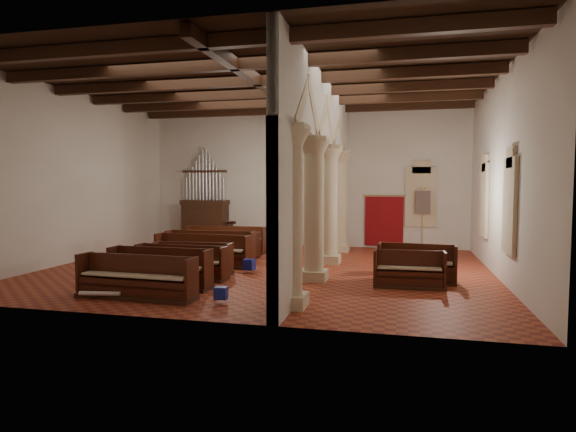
# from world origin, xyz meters

# --- Properties ---
(floor) EXTENTS (14.00, 14.00, 0.00)m
(floor) POSITION_xyz_m (0.00, 0.00, 0.00)
(floor) COLOR #9C3D22
(floor) RESTS_ON ground
(ceiling) EXTENTS (14.00, 14.00, 0.00)m
(ceiling) POSITION_xyz_m (0.00, 0.00, 6.00)
(ceiling) COLOR black
(ceiling) RESTS_ON wall_back
(wall_back) EXTENTS (14.00, 0.02, 6.00)m
(wall_back) POSITION_xyz_m (0.00, 6.00, 3.00)
(wall_back) COLOR silver
(wall_back) RESTS_ON floor
(wall_front) EXTENTS (14.00, 0.02, 6.00)m
(wall_front) POSITION_xyz_m (0.00, -6.00, 3.00)
(wall_front) COLOR silver
(wall_front) RESTS_ON floor
(wall_left) EXTENTS (0.02, 12.00, 6.00)m
(wall_left) POSITION_xyz_m (-7.00, 0.00, 3.00)
(wall_left) COLOR silver
(wall_left) RESTS_ON floor
(wall_right) EXTENTS (0.02, 12.00, 6.00)m
(wall_right) POSITION_xyz_m (7.00, 0.00, 3.00)
(wall_right) COLOR silver
(wall_right) RESTS_ON floor
(ceiling_beams) EXTENTS (13.80, 11.80, 0.30)m
(ceiling_beams) POSITION_xyz_m (0.00, 0.00, 5.82)
(ceiling_beams) COLOR #392012
(ceiling_beams) RESTS_ON wall_back
(arcade) EXTENTS (0.90, 11.90, 6.00)m
(arcade) POSITION_xyz_m (1.80, 0.00, 3.56)
(arcade) COLOR beige
(arcade) RESTS_ON floor
(window_right_a) EXTENTS (0.03, 1.00, 2.20)m
(window_right_a) POSITION_xyz_m (6.98, -1.50, 2.20)
(window_right_a) COLOR #306C58
(window_right_a) RESTS_ON wall_right
(window_right_b) EXTENTS (0.03, 1.00, 2.20)m
(window_right_b) POSITION_xyz_m (6.98, 2.50, 2.20)
(window_right_b) COLOR #306C58
(window_right_b) RESTS_ON wall_right
(window_back) EXTENTS (1.00, 0.03, 2.20)m
(window_back) POSITION_xyz_m (5.00, 5.98, 2.20)
(window_back) COLOR #306C58
(window_back) RESTS_ON wall_back
(pipe_organ) EXTENTS (2.10, 0.85, 4.40)m
(pipe_organ) POSITION_xyz_m (-4.50, 5.50, 1.37)
(pipe_organ) COLOR #392012
(pipe_organ) RESTS_ON floor
(lectern) EXTENTS (0.51, 0.54, 1.10)m
(lectern) POSITION_xyz_m (-3.24, 5.44, 0.46)
(lectern) COLOR #32200F
(lectern) RESTS_ON floor
(dossal_curtain) EXTENTS (1.80, 0.07, 2.17)m
(dossal_curtain) POSITION_xyz_m (3.50, 5.92, 1.17)
(dossal_curtain) COLOR maroon
(dossal_curtain) RESTS_ON floor
(processional_banner) EXTENTS (0.59, 0.75, 2.66)m
(processional_banner) POSITION_xyz_m (5.07, 5.49, 0.83)
(processional_banner) COLOR #392012
(processional_banner) RESTS_ON floor
(hymnal_box_a) EXTENTS (0.31, 0.26, 0.29)m
(hymnal_box_a) POSITION_xyz_m (0.17, -4.56, 0.24)
(hymnal_box_a) COLOR navy
(hymnal_box_a) RESTS_ON floor
(hymnal_box_b) EXTENTS (0.42, 0.37, 0.36)m
(hymnal_box_b) POSITION_xyz_m (-1.03, -2.19, 0.28)
(hymnal_box_b) COLOR navy
(hymnal_box_b) RESTS_ON floor
(hymnal_box_c) EXTENTS (0.37, 0.32, 0.33)m
(hymnal_box_c) POSITION_xyz_m (-0.35, -0.86, 0.27)
(hymnal_box_c) COLOR #162597
(hymnal_box_c) RESTS_ON floor
(tube_heater_a) EXTENTS (1.00, 0.27, 0.10)m
(tube_heater_a) POSITION_xyz_m (-2.76, -4.94, 0.16)
(tube_heater_a) COLOR silver
(tube_heater_a) RESTS_ON floor
(tube_heater_b) EXTENTS (0.87, 0.11, 0.09)m
(tube_heater_b) POSITION_xyz_m (-2.67, -2.94, 0.16)
(tube_heater_b) COLOR white
(tube_heater_b) RESTS_ON floor
(nave_pew_0) EXTENTS (3.06, 0.84, 1.05)m
(nave_pew_0) POSITION_xyz_m (-2.00, -4.58, 0.34)
(nave_pew_0) COLOR #392012
(nave_pew_0) RESTS_ON floor
(nave_pew_1) EXTENTS (2.85, 0.77, 1.06)m
(nave_pew_1) POSITION_xyz_m (-2.03, -3.36, 0.35)
(nave_pew_1) COLOR #392012
(nave_pew_1) RESTS_ON floor
(nave_pew_2) EXTENTS (2.82, 0.80, 0.98)m
(nave_pew_2) POSITION_xyz_m (-2.01, -2.13, 0.32)
(nave_pew_2) COLOR #392012
(nave_pew_2) RESTS_ON floor
(nave_pew_3) EXTENTS (2.49, 0.79, 0.97)m
(nave_pew_3) POSITION_xyz_m (-1.97, -1.42, 0.32)
(nave_pew_3) COLOR #392012
(nave_pew_3) RESTS_ON floor
(nave_pew_4) EXTENTS (3.35, 0.88, 1.06)m
(nave_pew_4) POSITION_xyz_m (-2.26, -0.01, 0.35)
(nave_pew_4) COLOR #392012
(nave_pew_4) RESTS_ON floor
(nave_pew_5) EXTENTS (3.24, 0.86, 1.07)m
(nave_pew_5) POSITION_xyz_m (-2.42, 1.07, 0.35)
(nave_pew_5) COLOR #392012
(nave_pew_5) RESTS_ON floor
(nave_pew_6) EXTENTS (2.90, 0.74, 0.97)m
(nave_pew_6) POSITION_xyz_m (-2.37, 2.08, 0.32)
(nave_pew_6) COLOR #392012
(nave_pew_6) RESTS_ON floor
(nave_pew_7) EXTENTS (3.22, 0.86, 1.06)m
(nave_pew_7) POSITION_xyz_m (-2.57, 3.02, 0.35)
(nave_pew_7) COLOR #392012
(nave_pew_7) RESTS_ON floor
(aisle_pew_0) EXTENTS (1.89, 0.71, 0.99)m
(aisle_pew_0) POSITION_xyz_m (4.44, -1.82, 0.33)
(aisle_pew_0) COLOR #392012
(aisle_pew_0) RESTS_ON floor
(aisle_pew_1) EXTENTS (2.18, 0.86, 1.08)m
(aisle_pew_1) POSITION_xyz_m (4.66, -1.05, 0.36)
(aisle_pew_1) COLOR #392012
(aisle_pew_1) RESTS_ON floor
(aisle_pew_2) EXTENTS (1.70, 0.73, 0.95)m
(aisle_pew_2) POSITION_xyz_m (4.47, -0.02, 0.32)
(aisle_pew_2) COLOR #392012
(aisle_pew_2) RESTS_ON floor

